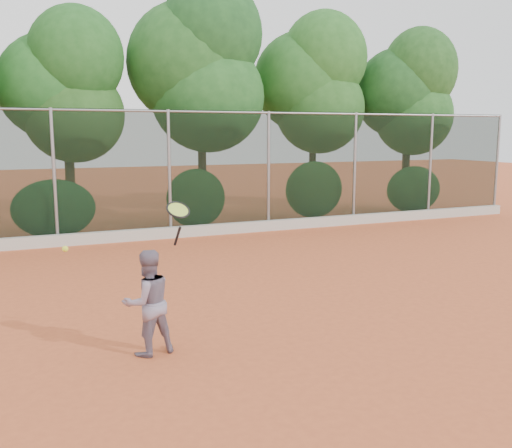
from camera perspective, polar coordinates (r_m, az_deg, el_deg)
name	(u,v)px	position (r m, az deg, el deg)	size (l,w,h in m)	color
ground	(280,306)	(9.71, 2.37, -8.17)	(80.00, 80.00, 0.00)	#CA5A2F
concrete_curb	(173,232)	(15.93, -8.35, -0.84)	(24.00, 0.20, 0.30)	#B8B4AA
tennis_player	(148,303)	(7.63, -10.78, -7.72)	(0.68, 0.53, 1.40)	slate
chainlink_fence	(169,170)	(15.90, -8.66, 5.34)	(24.09, 0.09, 3.50)	black
foliage_backdrop	(132,80)	(17.74, -12.31, 13.85)	(23.70, 3.63, 7.55)	#3B2216
tennis_racket	(178,213)	(7.31, -7.80, 1.11)	(0.35, 0.32, 0.59)	black
tennis_ball_in_flight	(65,249)	(6.74, -18.55, -2.37)	(0.07, 0.07, 0.07)	#DDEF36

